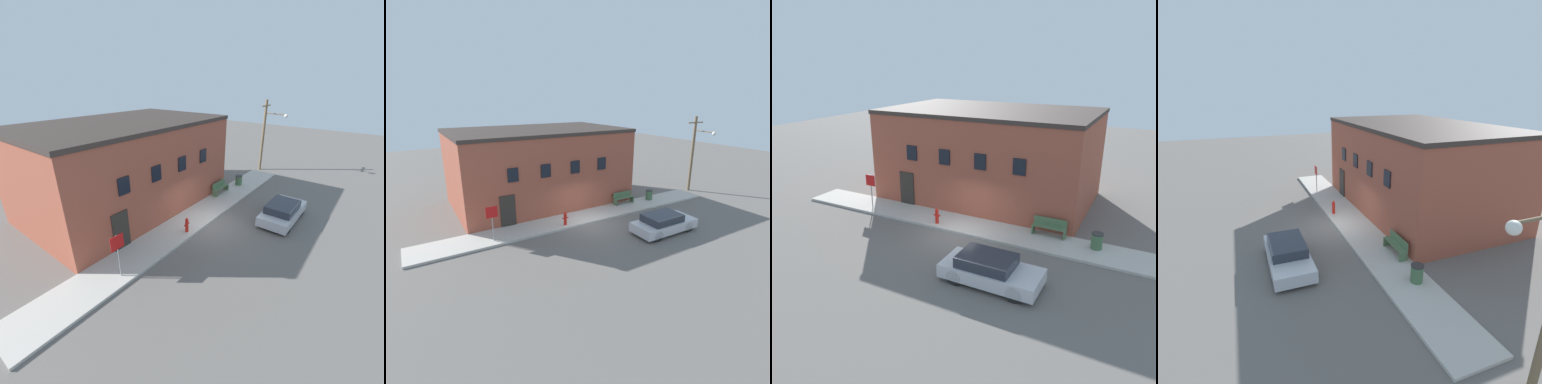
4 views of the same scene
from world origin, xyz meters
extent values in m
plane|color=#66605B|center=(0.00, 0.00, 0.00)|extent=(80.00, 80.00, 0.00)
cube|color=#BCB7AD|center=(0.00, 1.12, 0.07)|extent=(22.23, 2.25, 0.13)
cube|color=#9E4C38|center=(-1.02, 6.26, 2.81)|extent=(12.99, 8.02, 5.62)
cube|color=#382D28|center=(-1.02, 6.26, 5.74)|extent=(13.09, 8.12, 0.24)
cube|color=black|center=(-4.43, 2.22, 3.49)|extent=(0.70, 0.08, 0.90)
cube|color=black|center=(-2.15, 2.22, 3.49)|extent=(0.70, 0.08, 0.90)
cube|color=black|center=(0.12, 2.22, 3.49)|extent=(0.70, 0.08, 0.90)
cube|color=black|center=(2.39, 2.22, 3.49)|extent=(0.70, 0.08, 0.90)
cube|color=#2D2823|center=(-4.91, 2.22, 1.10)|extent=(1.00, 0.08, 2.20)
cylinder|color=red|center=(-1.67, 0.47, 0.50)|extent=(0.20, 0.20, 0.74)
sphere|color=red|center=(-1.67, 0.47, 0.92)|extent=(0.18, 0.18, 0.18)
cylinder|color=red|center=(-1.82, 0.47, 0.61)|extent=(0.11, 0.09, 0.09)
cylinder|color=red|center=(-1.51, 0.47, 0.61)|extent=(0.11, 0.09, 0.09)
cylinder|color=gray|center=(-6.37, 0.56, 1.20)|extent=(0.06, 0.06, 2.13)
cube|color=red|center=(-6.37, 0.54, 1.93)|extent=(0.67, 0.02, 0.67)
cube|color=#4C6B47|center=(3.47, 1.80, 0.37)|extent=(0.08, 0.44, 0.47)
cube|color=#4C6B47|center=(5.13, 1.80, 0.37)|extent=(0.08, 0.44, 0.47)
cube|color=#4C6B47|center=(4.30, 1.80, 0.63)|extent=(1.74, 0.44, 0.04)
cube|color=#4C6B47|center=(4.30, 2.00, 0.85)|extent=(1.74, 0.04, 0.41)
cylinder|color=#426642|center=(6.73, 1.52, 0.50)|extent=(0.54, 0.54, 0.74)
cylinder|color=#2D2D2D|center=(6.73, 1.52, 0.90)|extent=(0.57, 0.57, 0.06)
cylinder|color=black|center=(4.63, -2.58, 0.34)|extent=(0.67, 0.20, 0.67)
cylinder|color=black|center=(4.63, -4.21, 0.34)|extent=(0.67, 0.20, 0.67)
cylinder|color=black|center=(2.04, -2.58, 0.34)|extent=(0.67, 0.20, 0.67)
cylinder|color=black|center=(2.04, -4.21, 0.34)|extent=(0.67, 0.20, 0.67)
cube|color=silver|center=(3.33, -3.39, 0.47)|extent=(4.17, 1.83, 0.57)
cube|color=#282D38|center=(3.13, -3.39, 0.99)|extent=(2.29, 1.61, 0.46)
camera|label=1|loc=(-11.72, -7.51, 8.28)|focal=24.00mm
camera|label=2|loc=(-10.25, -15.60, 8.13)|focal=28.00mm
camera|label=3|loc=(8.59, -15.82, 8.74)|focal=35.00mm
camera|label=4|loc=(15.97, -5.06, 8.00)|focal=28.00mm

